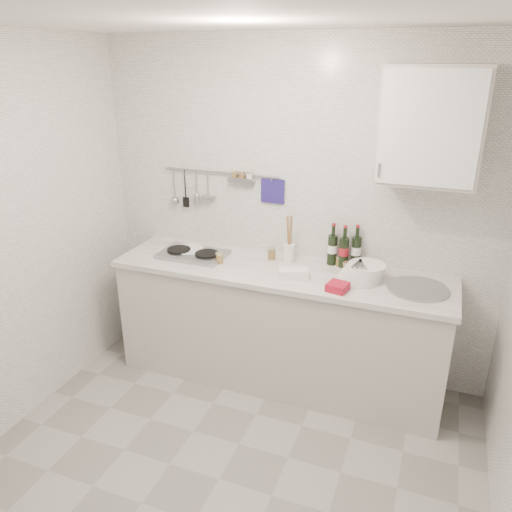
{
  "coord_description": "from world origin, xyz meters",
  "views": [
    {
      "loc": [
        1.01,
        -2.03,
        2.34
      ],
      "look_at": [
        -0.11,
        0.9,
        1.08
      ],
      "focal_mm": 35.0,
      "sensor_mm": 36.0,
      "label": 1
    }
  ],
  "objects_px": {
    "wall_cabinet": "(431,126)",
    "plate_stack_hob": "(187,251)",
    "utensil_crock": "(289,251)",
    "wine_bottles": "(344,246)",
    "plate_stack_sink": "(362,272)"
  },
  "relations": [
    {
      "from": "plate_stack_sink",
      "to": "utensil_crock",
      "type": "distance_m",
      "value": 0.59
    },
    {
      "from": "wine_bottles",
      "to": "utensil_crock",
      "type": "height_order",
      "value": "utensil_crock"
    },
    {
      "from": "wall_cabinet",
      "to": "utensil_crock",
      "type": "bearing_deg",
      "value": 177.17
    },
    {
      "from": "wall_cabinet",
      "to": "plate_stack_sink",
      "type": "relative_size",
      "value": 2.18
    },
    {
      "from": "wall_cabinet",
      "to": "plate_stack_sink",
      "type": "height_order",
      "value": "wall_cabinet"
    },
    {
      "from": "wall_cabinet",
      "to": "plate_stack_hob",
      "type": "height_order",
      "value": "wall_cabinet"
    },
    {
      "from": "wall_cabinet",
      "to": "utensil_crock",
      "type": "distance_m",
      "value": 1.3
    },
    {
      "from": "wine_bottles",
      "to": "utensil_crock",
      "type": "bearing_deg",
      "value": -170.87
    },
    {
      "from": "plate_stack_hob",
      "to": "plate_stack_sink",
      "type": "height_order",
      "value": "plate_stack_sink"
    },
    {
      "from": "plate_stack_sink",
      "to": "wine_bottles",
      "type": "distance_m",
      "value": 0.28
    },
    {
      "from": "wall_cabinet",
      "to": "plate_stack_hob",
      "type": "xyz_separation_m",
      "value": [
        -1.67,
        -0.07,
        -1.01
      ]
    },
    {
      "from": "plate_stack_hob",
      "to": "utensil_crock",
      "type": "distance_m",
      "value": 0.8
    },
    {
      "from": "utensil_crock",
      "to": "wine_bottles",
      "type": "bearing_deg",
      "value": 9.13
    },
    {
      "from": "plate_stack_sink",
      "to": "wine_bottles",
      "type": "height_order",
      "value": "wine_bottles"
    },
    {
      "from": "plate_stack_hob",
      "to": "utensil_crock",
      "type": "xyz_separation_m",
      "value": [
        0.78,
        0.12,
        0.07
      ]
    }
  ]
}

